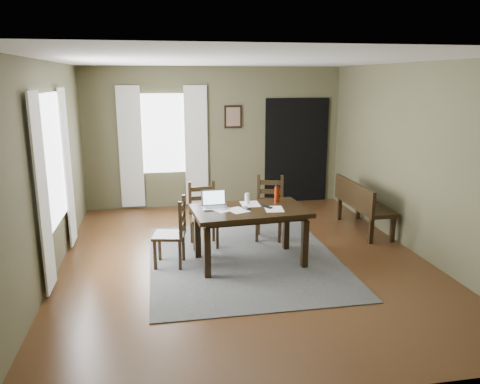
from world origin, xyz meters
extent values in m
cube|color=#492C16|center=(0.00, 0.00, -0.01)|extent=(5.00, 6.00, 0.01)
cube|color=brown|center=(0.00, 3.00, 1.35)|extent=(5.00, 0.02, 2.70)
cube|color=brown|center=(0.00, -3.00, 1.35)|extent=(5.00, 0.02, 2.70)
cube|color=brown|center=(-2.50, 0.00, 1.35)|extent=(0.02, 6.00, 2.70)
cube|color=brown|center=(2.50, 0.00, 1.35)|extent=(0.02, 6.00, 2.70)
cube|color=white|center=(0.00, 0.00, 2.70)|extent=(5.00, 6.00, 0.02)
cube|color=#434343|center=(0.00, 0.00, 0.01)|extent=(2.60, 3.20, 0.01)
cube|color=black|center=(0.06, -0.14, 0.74)|extent=(1.59, 1.03, 0.06)
cube|color=black|center=(0.06, -0.14, 0.69)|extent=(1.41, 0.86, 0.05)
cube|color=black|center=(-0.57, -0.54, 0.34)|extent=(0.09, 0.09, 0.65)
cube|color=black|center=(-0.63, 0.16, 0.34)|extent=(0.09, 0.09, 0.65)
cube|color=black|center=(0.74, -0.44, 0.34)|extent=(0.09, 0.09, 0.65)
cube|color=black|center=(0.68, 0.27, 0.34)|extent=(0.09, 0.09, 0.65)
cube|color=black|center=(-1.03, -0.05, 0.43)|extent=(0.48, 0.48, 0.04)
cube|color=black|center=(-1.16, 0.15, 0.21)|extent=(0.05, 0.05, 0.40)
cube|color=black|center=(-0.84, 0.08, 0.21)|extent=(0.05, 0.05, 0.40)
cube|color=black|center=(-1.22, -0.18, 0.21)|extent=(0.05, 0.05, 0.40)
cube|color=black|center=(-0.90, -0.24, 0.21)|extent=(0.05, 0.05, 0.40)
cube|color=black|center=(-0.81, 0.09, 0.69)|extent=(0.05, 0.05, 0.51)
cube|color=black|center=(-0.88, -0.25, 0.69)|extent=(0.05, 0.05, 0.51)
cube|color=black|center=(-0.85, -0.08, 0.56)|extent=(0.08, 0.30, 0.07)
cube|color=black|center=(-0.85, -0.08, 0.69)|extent=(0.08, 0.30, 0.07)
cube|color=black|center=(-0.85, -0.08, 0.83)|extent=(0.08, 0.30, 0.07)
cube|color=black|center=(-0.49, 0.61, 0.44)|extent=(0.44, 0.44, 0.04)
cube|color=black|center=(-0.65, 0.44, 0.22)|extent=(0.04, 0.04, 0.41)
cube|color=black|center=(-0.67, 0.77, 0.22)|extent=(0.04, 0.04, 0.41)
cube|color=black|center=(-0.31, 0.45, 0.22)|extent=(0.04, 0.04, 0.41)
cube|color=black|center=(-0.33, 0.79, 0.22)|extent=(0.04, 0.04, 0.41)
cube|color=black|center=(-0.68, 0.79, 0.71)|extent=(0.05, 0.05, 0.52)
cube|color=black|center=(-0.32, 0.81, 0.71)|extent=(0.05, 0.05, 0.52)
cube|color=black|center=(-0.50, 0.80, 0.57)|extent=(0.31, 0.04, 0.07)
cube|color=black|center=(-0.50, 0.80, 0.71)|extent=(0.31, 0.04, 0.07)
cube|color=black|center=(-0.50, 0.80, 0.85)|extent=(0.31, 0.04, 0.07)
cube|color=black|center=(0.55, 0.76, 0.45)|extent=(0.54, 0.54, 0.04)
cube|color=black|center=(0.33, 0.64, 0.22)|extent=(0.05, 0.05, 0.42)
cube|color=black|center=(0.43, 0.98, 0.22)|extent=(0.05, 0.05, 0.42)
cube|color=black|center=(0.66, 0.54, 0.22)|extent=(0.05, 0.05, 0.42)
cube|color=black|center=(0.76, 0.87, 0.22)|extent=(0.05, 0.05, 0.42)
cube|color=black|center=(0.43, 1.00, 0.73)|extent=(0.06, 0.06, 0.53)
cube|color=black|center=(0.78, 0.89, 0.73)|extent=(0.06, 0.06, 0.53)
cube|color=black|center=(0.60, 0.94, 0.58)|extent=(0.31, 0.12, 0.07)
cube|color=black|center=(0.60, 0.94, 0.73)|extent=(0.31, 0.12, 0.07)
cube|color=black|center=(0.60, 0.94, 0.87)|extent=(0.31, 0.12, 0.07)
cube|color=black|center=(2.22, 0.92, 0.44)|extent=(0.47, 1.47, 0.06)
cube|color=black|center=(2.40, 0.29, 0.20)|extent=(0.06, 0.06, 0.41)
cube|color=black|center=(2.04, 0.29, 0.20)|extent=(0.06, 0.06, 0.41)
cube|color=black|center=(2.40, 1.55, 0.20)|extent=(0.06, 0.06, 0.41)
cube|color=black|center=(2.04, 1.55, 0.20)|extent=(0.06, 0.06, 0.41)
cube|color=black|center=(2.01, 0.92, 0.65)|extent=(0.05, 1.47, 0.36)
cube|color=#B7B7BC|center=(-0.40, -0.04, 0.78)|extent=(0.34, 0.24, 0.02)
cube|color=#B7B7BC|center=(-0.41, 0.08, 0.89)|extent=(0.34, 0.07, 0.22)
cube|color=silver|center=(-0.41, 0.07, 0.89)|extent=(0.29, 0.05, 0.18)
cube|color=#3F3F42|center=(-0.40, -0.05, 0.79)|extent=(0.29, 0.14, 0.00)
cube|color=#3F3F42|center=(0.00, -0.18, 0.79)|extent=(0.09, 0.12, 0.03)
cube|color=black|center=(0.29, -0.12, 0.78)|extent=(0.13, 0.18, 0.02)
cylinder|color=silver|center=(0.07, 0.12, 0.85)|extent=(0.09, 0.09, 0.15)
cylinder|color=#95240B|center=(0.50, 0.14, 0.88)|extent=(0.10, 0.10, 0.22)
cylinder|color=black|center=(0.50, 0.14, 1.01)|extent=(0.06, 0.06, 0.03)
cube|color=white|center=(-0.33, -0.10, 0.77)|extent=(0.39, 0.41, 0.00)
cube|color=white|center=(0.37, -0.22, 0.77)|extent=(0.27, 0.34, 0.00)
cube|color=white|center=(0.10, 0.08, 0.77)|extent=(0.26, 0.33, 0.00)
cube|color=white|center=(-0.12, -0.19, 0.77)|extent=(0.33, 0.36, 0.00)
cube|color=white|center=(-2.47, 0.20, 1.45)|extent=(0.01, 1.30, 1.70)
cube|color=white|center=(-1.00, 2.97, 1.45)|extent=(1.00, 0.01, 1.50)
cube|color=silver|center=(-2.44, -0.62, 1.20)|extent=(0.03, 0.48, 2.30)
cube|color=silver|center=(-2.44, 1.02, 1.20)|extent=(0.03, 0.48, 2.30)
cube|color=silver|center=(-1.62, 2.94, 1.20)|extent=(0.44, 0.03, 2.30)
cube|color=silver|center=(-0.38, 2.94, 1.20)|extent=(0.44, 0.03, 2.30)
cube|color=black|center=(0.35, 2.97, 1.75)|extent=(0.34, 0.03, 0.44)
cube|color=brown|center=(0.35, 2.96, 1.75)|extent=(0.27, 0.01, 0.36)
cube|color=black|center=(1.65, 2.97, 1.05)|extent=(1.30, 0.03, 2.10)
camera|label=1|loc=(-1.16, -6.06, 2.47)|focal=35.00mm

